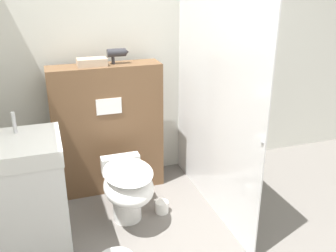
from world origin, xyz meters
TOP-DOWN VIEW (x-y plane):
  - wall_back at (0.00, 1.93)m, footprint 8.00×0.06m
  - partition_panel at (-0.41, 1.67)m, footprint 0.99×0.27m
  - shower_glass at (0.37, 1.10)m, footprint 0.04×1.59m
  - toilet at (-0.38, 1.05)m, footprint 0.39×0.61m
  - sink_vanity at (-1.12, 0.74)m, footprint 0.53×0.50m
  - hair_drier at (-0.29, 1.68)m, footprint 0.19×0.07m
  - folded_towel at (-0.51, 1.65)m, footprint 0.25×0.14m
  - spare_toilet_roll at (-0.08, 1.09)m, footprint 0.11×0.11m

SIDE VIEW (x-z plane):
  - spare_toilet_roll at x=-0.08m, z-range 0.00..0.10m
  - toilet at x=-0.38m, z-range 0.07..0.58m
  - sink_vanity at x=-1.12m, z-range -0.07..1.04m
  - partition_panel at x=-0.41m, z-range 0.00..1.20m
  - shower_glass at x=0.37m, z-range 0.00..1.92m
  - folded_towel at x=-0.51m, z-range 1.20..1.26m
  - wall_back at x=0.00m, z-range 0.00..2.50m
  - hair_drier at x=-0.29m, z-range 1.22..1.36m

